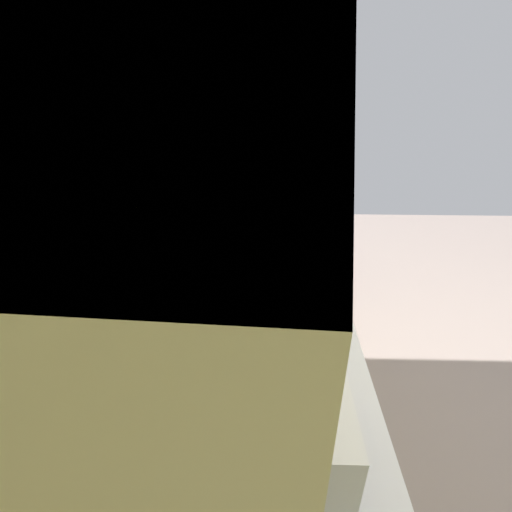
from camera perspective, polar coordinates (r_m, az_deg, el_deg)
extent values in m
plane|color=gray|center=(2.58, 31.12, -22.31)|extent=(6.39, 6.39, 0.00)
cube|color=beige|center=(1.49, -12.81, 9.01)|extent=(4.12, 0.12, 2.72)
cube|color=beige|center=(1.69, 1.62, -26.70)|extent=(3.17, 0.64, 0.89)
cube|color=white|center=(1.35, 1.90, -15.54)|extent=(3.20, 0.67, 0.02)
cube|color=#332819|center=(1.61, 15.34, -32.79)|extent=(0.01, 0.01, 0.82)
cube|color=#332819|center=(1.86, 12.24, -20.65)|extent=(0.01, 0.01, 0.82)
cube|color=#332819|center=(2.18, 10.28, -11.67)|extent=(0.01, 0.01, 0.82)
cube|color=#332819|center=(2.54, 8.93, -5.09)|extent=(0.01, 0.01, 0.82)
cube|color=#F4E09B|center=(0.98, -7.63, 28.93)|extent=(1.78, 0.32, 0.65)
cube|color=#B7BABF|center=(3.22, 1.65, 3.10)|extent=(0.70, 0.64, 0.91)
cube|color=black|center=(3.26, 7.36, 2.29)|extent=(0.54, 0.01, 0.50)
cube|color=black|center=(3.05, 1.77, 11.03)|extent=(0.66, 0.61, 0.02)
cube|color=#B7BABF|center=(3.04, -3.99, 12.49)|extent=(0.66, 0.04, 0.18)
cylinder|color=#38383D|center=(2.90, 4.08, 10.37)|extent=(0.11, 0.11, 0.01)
cylinder|color=#38383D|center=(3.20, 3.87, 12.08)|extent=(0.11, 0.11, 0.01)
cylinder|color=#38383D|center=(2.90, -0.53, 10.43)|extent=(0.11, 0.11, 0.01)
cylinder|color=#38383D|center=(3.19, -0.34, 12.14)|extent=(0.11, 0.11, 0.01)
cube|color=white|center=(0.97, 0.88, -22.83)|extent=(0.47, 0.35, 0.34)
cube|color=black|center=(0.96, 12.78, -24.50)|extent=(0.29, 0.01, 0.24)
cube|color=#2D2D33|center=(1.11, 10.74, -15.26)|extent=(0.08, 0.01, 0.24)
cylinder|color=silver|center=(1.49, 6.12, -9.04)|extent=(0.16, 0.16, 0.05)
cylinder|color=#E8EAC8|center=(1.48, 6.15, -8.69)|extent=(0.13, 0.13, 0.02)
cylinder|color=black|center=(2.39, 4.44, 7.52)|extent=(0.13, 0.13, 0.15)
cylinder|color=black|center=(2.36, 4.51, 9.44)|extent=(0.03, 0.03, 0.02)
cylinder|color=black|center=(2.45, 4.39, 8.77)|extent=(0.08, 0.02, 0.05)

